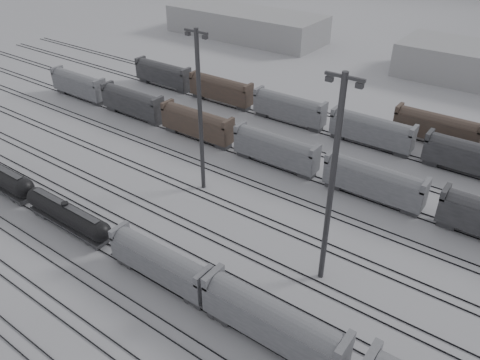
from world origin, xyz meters
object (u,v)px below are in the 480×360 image
Objects in this scene: hopper_car_a at (160,261)px; light_mast_c at (332,181)px; hopper_car_b at (273,321)px; tank_car_b at (67,214)px.

light_mast_c reaches higher than hopper_car_a.
light_mast_c reaches higher than hopper_car_b.
hopper_car_a is 0.89× the size of hopper_car_b.
light_mast_c is (-0.60, 11.76, 9.95)m from hopper_car_b.
tank_car_b is 32.70m from hopper_car_b.
tank_car_b is 17.32m from hopper_car_a.
hopper_car_b is 15.42m from light_mast_c.
light_mast_c is (32.09, 11.76, 11.06)m from tank_car_b.
hopper_car_b is (32.68, 0.00, 1.11)m from tank_car_b.
light_mast_c is at bearing 38.51° from hopper_car_a.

